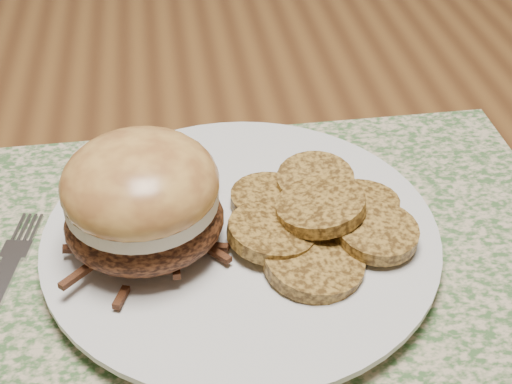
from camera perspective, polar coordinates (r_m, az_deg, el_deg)
The scene contains 5 objects.
dining_table at distance 0.77m, azimuth -19.74°, elevation 1.88°, with size 1.50×0.90×0.75m.
placemat at distance 0.50m, azimuth 0.80°, elevation -5.51°, with size 0.45×0.33×0.00m, color #3C6031.
dinner_plate at distance 0.50m, azimuth -1.19°, elevation -3.74°, with size 0.26×0.26×0.02m, color silver.
pork_sandwich at distance 0.47m, azimuth -9.10°, elevation -0.56°, with size 0.11×0.11×0.08m.
roasted_potatoes at distance 0.49m, azimuth 4.89°, elevation -2.10°, with size 0.14×0.14×0.03m.
Camera 1 is at (0.17, -0.61, 1.10)m, focal length 50.00 mm.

